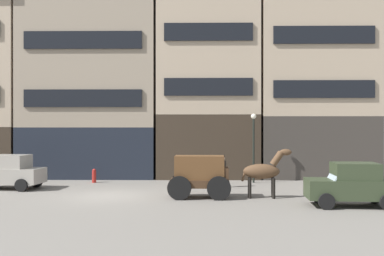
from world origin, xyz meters
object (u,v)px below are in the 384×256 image
Objects in this scene: draft_horse at (264,171)px; sedan_dark at (8,172)px; fire_hydrant_curbside at (94,175)px; pedestrian_officer at (223,170)px; cargo_wagon at (201,173)px; streetlamp_curbside at (254,138)px; sedan_light at (352,185)px.

draft_horse reaches higher than sedan_dark.
pedestrian_officer is at bearing -14.79° from fire_hydrant_curbside.
cargo_wagon is 0.71× the size of streetlamp_curbside.
streetlamp_curbside is at bearing 87.57° from draft_horse.
sedan_light is (6.33, -2.15, -0.23)m from cargo_wagon.
fire_hydrant_curbside is (3.94, 2.80, -0.49)m from sedan_dark.
cargo_wagon is 1.25× the size of draft_horse.
sedan_dark is 4.63× the size of fire_hydrant_curbside.
streetlamp_curbside is (-3.14, 7.89, 1.76)m from sedan_light.
draft_horse is at bearing -92.43° from streetlamp_curbside.
streetlamp_curbside reaches higher than pedestrian_officer.
sedan_light is 14.86m from fire_hydrant_curbside.
fire_hydrant_curbside is (-9.52, -0.12, -2.24)m from streetlamp_curbside.
sedan_dark and sedan_light have the same top height.
pedestrian_officer is 0.44× the size of streetlamp_curbside.
streetlamp_curbside reaches higher than sedan_dark.
draft_horse is 4.03m from sedan_light.
pedestrian_officer reaches higher than fire_hydrant_curbside.
pedestrian_officer is (11.52, 0.80, 0.07)m from sedan_dark.
cargo_wagon is 2.95m from draft_horse.
sedan_dark is 17.33m from sedan_light.
fire_hydrant_curbside is at bearing 165.21° from pedestrian_officer.
sedan_dark reaches higher than pedestrian_officer.
streetlamp_curbside is at bearing 111.72° from sedan_light.
draft_horse is at bearing -12.00° from sedan_dark.
pedestrian_officer is (1.25, 3.61, -0.17)m from cargo_wagon.
draft_horse is 0.62× the size of sedan_light.
sedan_light is 7.69m from pedestrian_officer.
pedestrian_officer is (-5.09, 5.77, 0.07)m from sedan_light.
sedan_dark is 11.55m from pedestrian_officer.
sedan_dark is (-13.22, 2.81, -0.36)m from draft_horse.
cargo_wagon is at bearing 161.22° from sedan_light.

